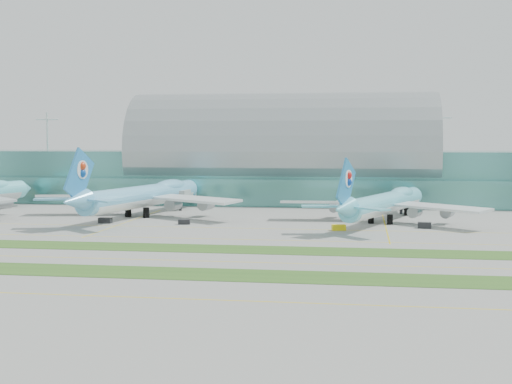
# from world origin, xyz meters

# --- Properties ---
(ground) EXTENTS (700.00, 700.00, 0.00)m
(ground) POSITION_xyz_m (0.00, 0.00, 0.00)
(ground) COLOR gray
(ground) RESTS_ON ground
(terminal) EXTENTS (340.00, 69.10, 36.00)m
(terminal) POSITION_xyz_m (0.01, 128.79, 14.23)
(terminal) COLOR #3D7A75
(terminal) RESTS_ON ground
(grass_strip_near) EXTENTS (420.00, 12.00, 0.08)m
(grass_strip_near) POSITION_xyz_m (0.00, -28.00, 0.04)
(grass_strip_near) COLOR #2D591E
(grass_strip_near) RESTS_ON ground
(grass_strip_far) EXTENTS (420.00, 12.00, 0.08)m
(grass_strip_far) POSITION_xyz_m (0.00, 2.00, 0.04)
(grass_strip_far) COLOR #2D591E
(grass_strip_far) RESTS_ON ground
(taxiline_a) EXTENTS (420.00, 0.35, 0.01)m
(taxiline_a) POSITION_xyz_m (0.00, -48.00, 0.01)
(taxiline_a) COLOR yellow
(taxiline_a) RESTS_ON ground
(taxiline_b) EXTENTS (420.00, 0.35, 0.01)m
(taxiline_b) POSITION_xyz_m (0.00, -14.00, 0.01)
(taxiline_b) COLOR yellow
(taxiline_b) RESTS_ON ground
(taxiline_c) EXTENTS (420.00, 0.35, 0.01)m
(taxiline_c) POSITION_xyz_m (0.00, 18.00, 0.01)
(taxiline_c) COLOR yellow
(taxiline_c) RESTS_ON ground
(taxiline_d) EXTENTS (420.00, 0.35, 0.01)m
(taxiline_d) POSITION_xyz_m (0.00, 40.00, 0.01)
(taxiline_d) COLOR yellow
(taxiline_d) RESTS_ON ground
(airliner_b) EXTENTS (70.39, 80.97, 22.44)m
(airliner_b) POSITION_xyz_m (-38.12, 66.74, 6.92)
(airliner_b) COLOR #6ABDE9
(airliner_b) RESTS_ON ground
(airliner_c) EXTENTS (60.16, 70.04, 19.97)m
(airliner_c) POSITION_xyz_m (37.98, 59.87, 6.16)
(airliner_c) COLOR #6AD1E9
(airliner_c) RESTS_ON ground
(gse_c) EXTENTS (3.90, 2.16, 1.62)m
(gse_c) POSITION_xyz_m (-43.52, 45.83, 0.81)
(gse_c) COLOR black
(gse_c) RESTS_ON ground
(gse_d) EXTENTS (3.55, 2.25, 1.39)m
(gse_d) POSITION_xyz_m (-19.81, 46.43, 0.70)
(gse_d) COLOR black
(gse_d) RESTS_ON ground
(gse_e) EXTENTS (4.02, 2.62, 1.58)m
(gse_e) POSITION_xyz_m (25.04, 39.11, 0.79)
(gse_e) COLOR yellow
(gse_e) RESTS_ON ground
(gse_f) EXTENTS (3.76, 2.33, 1.69)m
(gse_f) POSITION_xyz_m (48.40, 47.02, 0.85)
(gse_f) COLOR black
(gse_f) RESTS_ON ground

